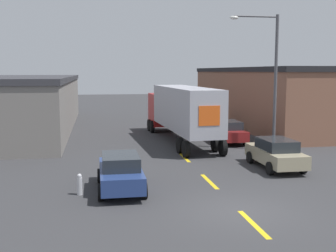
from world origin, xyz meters
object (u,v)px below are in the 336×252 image
at_px(parked_car_left_near, 120,172).
at_px(parked_car_right_mid, 227,131).
at_px(parked_car_right_near, 276,153).
at_px(fire_hydrant, 80,184).
at_px(semi_truck, 180,109).
at_px(parked_car_right_far, 205,121).
at_px(street_lamp, 270,72).

xyz_separation_m(parked_car_left_near, parked_car_right_mid, (8.31, 11.04, 0.00)).
bearing_deg(parked_car_right_near, parked_car_left_near, -161.40).
height_order(parked_car_right_near, fire_hydrant, parked_car_right_near).
xyz_separation_m(semi_truck, parked_car_right_mid, (3.26, -0.98, -1.56)).
relative_size(parked_car_right_far, fire_hydrant, 4.94).
bearing_deg(parked_car_right_far, parked_car_right_mid, -90.00).
bearing_deg(parked_car_right_mid, fire_hydrant, -131.30).
height_order(street_lamp, fire_hydrant, street_lamp).
xyz_separation_m(parked_car_right_near, street_lamp, (1.69, 4.95, 4.22)).
height_order(parked_car_left_near, parked_car_right_mid, same).
distance_m(parked_car_left_near, parked_car_right_far, 19.26).
bearing_deg(fire_hydrant, parked_car_right_near, 17.55).
height_order(semi_truck, parked_car_left_near, semi_truck).
bearing_deg(parked_car_right_far, semi_truck, -121.31).
xyz_separation_m(parked_car_right_mid, street_lamp, (1.69, -3.29, 4.22)).
xyz_separation_m(semi_truck, parked_car_right_far, (3.26, 5.35, -1.56)).
distance_m(parked_car_right_far, fire_hydrant, 20.39).
distance_m(parked_car_right_mid, fire_hydrant, 15.20).
bearing_deg(fire_hydrant, semi_truck, 61.34).
height_order(parked_car_left_near, fire_hydrant, parked_car_left_near).
bearing_deg(semi_truck, fire_hydrant, -122.05).
bearing_deg(parked_car_right_near, semi_truck, 109.45).
distance_m(parked_car_right_far, parked_car_right_mid, 6.33).
bearing_deg(parked_car_right_near, parked_car_right_mid, 90.00).
distance_m(parked_car_left_near, street_lamp, 13.34).
distance_m(parked_car_right_near, fire_hydrant, 10.53).
bearing_deg(street_lamp, semi_truck, 139.24).
relative_size(parked_car_right_near, street_lamp, 0.51).
bearing_deg(fire_hydrant, parked_car_right_far, 60.53).
xyz_separation_m(semi_truck, parked_car_right_near, (3.26, -9.22, -1.56)).
bearing_deg(street_lamp, parked_car_right_far, 99.99).
distance_m(parked_car_right_mid, street_lamp, 5.61).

